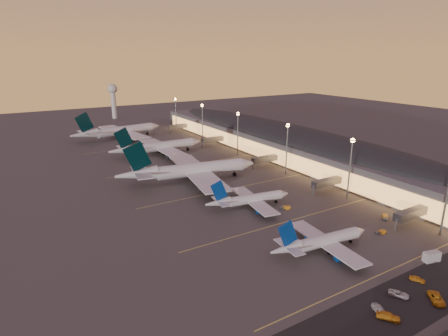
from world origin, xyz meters
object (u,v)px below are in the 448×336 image
airliner_narrow_north (249,200)px  service_van_c (399,294)px  service_van_d (437,298)px  radar_tower (113,95)px  service_van_f (417,279)px  catering_truck_a (432,257)px  airliner_wide_near (189,170)px  airliner_wide_mid (158,147)px  baggage_tug_c (286,208)px  airliner_wide_far (118,131)px  service_van_a (380,310)px  baggage_tug_a (381,232)px  baggage_tug_b (385,217)px  service_van_b (388,316)px  airliner_narrow_south (321,242)px

airliner_narrow_north → service_van_c: airliner_narrow_north is taller
airliner_narrow_north → service_van_d: 73.32m
radar_tower → service_van_f: radar_tower is taller
catering_truck_a → airliner_narrow_north: bearing=124.9°
airliner_wide_near → catering_truck_a: size_ratio=11.74×
airliner_wide_mid → baggage_tug_c: bearing=-85.1°
airliner_wide_far → catering_truck_a: airliner_wide_far is taller
airliner_wide_far → service_van_c: size_ratio=13.71×
radar_tower → service_van_f: size_ratio=8.26×
radar_tower → service_van_c: 314.80m
service_van_a → service_van_f: bearing=30.3°
baggage_tug_a → baggage_tug_b: 14.11m
baggage_tug_c → service_van_a: service_van_a is taller
airliner_wide_near → service_van_c: (5.54, -107.79, -4.94)m
airliner_wide_near → baggage_tug_c: airliner_wide_near is taller
service_van_f → radar_tower: bearing=64.8°
service_van_f → baggage_tug_a: bearing=31.6°
airliner_narrow_north → service_van_b: 71.85m
baggage_tug_c → baggage_tug_b: bearing=-20.2°
baggage_tug_c → airliner_wide_near: bearing=134.4°
radar_tower → baggage_tug_c: size_ratio=7.56×
airliner_wide_mid → airliner_narrow_south: bearing=-91.8°
airliner_wide_mid → service_van_d: airliner_wide_mid is taller
baggage_tug_a → service_van_c: (-26.03, -24.59, 0.18)m
radar_tower → service_van_c: radar_tower is taller
service_van_f → baggage_tug_c: bearing=64.0°
radar_tower → catering_truck_a: bearing=-88.7°
baggage_tug_b → airliner_wide_near: bearing=80.8°
radar_tower → service_van_c: size_ratio=6.59×
catering_truck_a → service_van_a: 33.91m
airliner_wide_near → airliner_wide_far: 113.00m
service_van_a → service_van_c: bearing=31.1°
airliner_wide_near → baggage_tug_c: 53.19m
baggage_tug_a → service_van_d: (-19.89, -30.71, 0.33)m
airliner_narrow_south → baggage_tug_c: (12.64, 31.17, -2.77)m
airliner_wide_mid → airliner_wide_near: bearing=-97.7°
service_van_a → airliner_narrow_north: bearing=102.8°
service_van_b → radar_tower: bearing=50.5°
baggage_tug_c → radar_tower: bearing=113.9°
airliner_narrow_south → service_van_d: (6.60, -32.85, -2.47)m
service_van_a → service_van_d: (15.74, -4.46, 0.01)m
service_van_b → service_van_f: size_ratio=1.33×
airliner_wide_far → baggage_tug_a: 199.01m
radar_tower → catering_truck_a: radar_tower is taller
airliner_narrow_north → airliner_wide_far: 154.04m
baggage_tug_a → service_van_b: bearing=-132.5°
airliner_narrow_north → radar_tower: 247.92m
baggage_tug_b → service_van_d: 49.65m
airliner_narrow_south → radar_tower: bearing=92.4°
airliner_narrow_south → baggage_tug_b: size_ratio=8.48×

